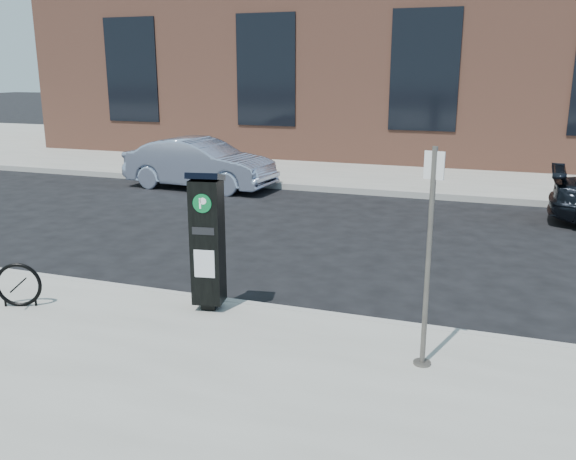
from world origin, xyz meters
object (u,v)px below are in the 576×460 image
at_px(parking_kiosk, 208,240).
at_px(sign_pole, 428,261).
at_px(bike_rack, 19,285).
at_px(car_silver, 200,164).

distance_m(parking_kiosk, sign_pole, 2.79).
xyz_separation_m(parking_kiosk, bike_rack, (-2.29, -0.73, -0.61)).
height_order(bike_rack, car_silver, car_silver).
xyz_separation_m(sign_pole, bike_rack, (-5.00, -0.11, -0.82)).
relative_size(sign_pole, car_silver, 0.56).
xyz_separation_m(sign_pole, car_silver, (-6.85, 8.38, -0.59)).
bearing_deg(bike_rack, car_silver, 80.00).
relative_size(parking_kiosk, sign_pole, 0.79).
relative_size(parking_kiosk, car_silver, 0.44).
bearing_deg(sign_pole, bike_rack, -165.37).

